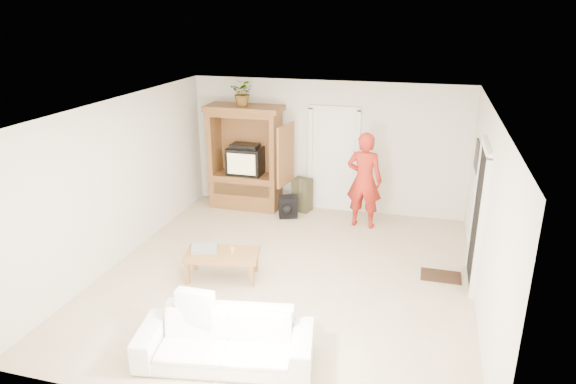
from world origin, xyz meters
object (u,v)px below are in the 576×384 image
coffee_table (222,256)px  armoire (247,164)px  man (364,180)px  sofa (225,339)px

coffee_table → armoire: bearing=90.8°
man → sofa: man is taller
armoire → man: armoire is taller
armoire → coffee_table: bearing=-77.6°
armoire → coffee_table: 3.09m
sofa → man: bearing=67.3°
armoire → man: (2.44, -0.40, -0.00)m
sofa → armoire: bearing=96.8°
armoire → coffee_table: (0.65, -2.97, -0.55)m
armoire → sofa: bearing=-73.2°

